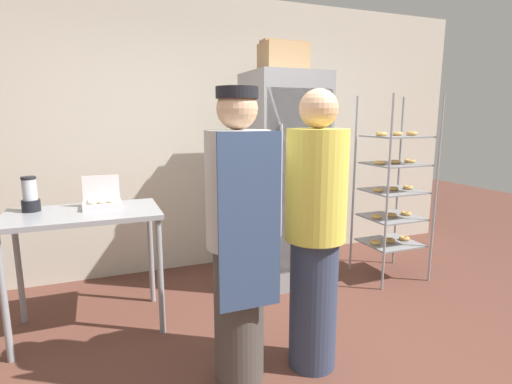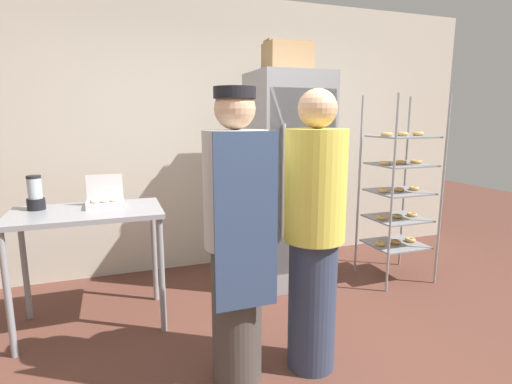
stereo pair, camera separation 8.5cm
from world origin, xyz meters
TOP-DOWN VIEW (x-y plane):
  - back_wall at (0.00, 2.35)m, footprint 6.40×0.12m
  - refrigerator at (0.65, 1.61)m, footprint 0.67×0.68m
  - baking_rack at (1.68, 1.29)m, footprint 0.58×0.53m
  - prep_counter at (-1.09, 1.31)m, footprint 1.06×0.63m
  - donut_box at (-0.95, 1.37)m, footprint 0.27×0.19m
  - blender_pitcher at (-1.43, 1.46)m, footprint 0.12×0.12m
  - cardboard_storage_box at (0.65, 1.63)m, footprint 0.41×0.28m
  - person_baker at (-0.24, 0.33)m, footprint 0.37×0.39m
  - person_customer at (0.24, 0.29)m, footprint 0.37×0.37m

SIDE VIEW (x-z plane):
  - prep_counter at x=-1.09m, z-range 0.33..1.24m
  - baking_rack at x=1.68m, z-range -0.01..1.76m
  - person_customer at x=0.24m, z-range 0.02..1.75m
  - person_baker at x=-0.24m, z-range 0.04..1.77m
  - donut_box at x=-0.95m, z-range 0.83..1.07m
  - refrigerator at x=0.65m, z-range 0.00..1.97m
  - blender_pitcher at x=-1.43m, z-range 0.89..1.14m
  - back_wall at x=0.00m, z-range 0.00..2.77m
  - cardboard_storage_box at x=0.65m, z-range 1.96..2.23m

